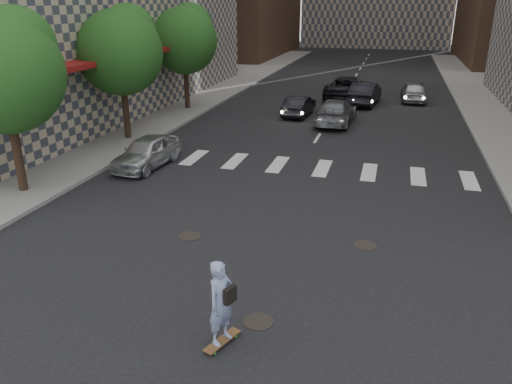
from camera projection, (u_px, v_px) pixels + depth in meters
The scene contains 15 objects.
ground at pixel (240, 263), 13.91m from camera, with size 160.00×160.00×0.00m, color black.
sidewalk_left at pixel (128, 102), 35.46m from camera, with size 13.00×80.00×0.15m, color gray.
tree_a at pixel (6, 68), 17.40m from camera, with size 4.20×4.20×6.60m.
tree_b at pixel (122, 48), 24.60m from camera, with size 4.20×4.20×6.60m.
tree_c at pixel (186, 37), 31.79m from camera, with size 4.20×4.20×6.60m.
manhole_a at pixel (258, 322), 11.36m from camera, with size 0.70×0.70×0.02m, color black.
manhole_b at pixel (190, 236), 15.48m from camera, with size 0.70×0.70×0.02m, color black.
manhole_c at pixel (365, 245), 14.89m from camera, with size 0.70×0.70×0.02m, color black.
skateboarder at pixel (221, 303), 10.26m from camera, with size 0.67×1.01×1.98m.
silver_sedan at pixel (147, 152), 21.73m from camera, with size 1.60×3.97×1.35m, color silver.
traffic_car_a at pixel (299, 106), 31.43m from camera, with size 1.34×3.85×1.27m, color black.
traffic_car_b at pixel (336, 112), 29.37m from camera, with size 2.03×4.99×1.45m, color slate.
traffic_car_c at pixel (347, 87), 36.93m from camera, with size 2.70×5.86×1.63m, color black.
traffic_car_d at pixel (414, 91), 35.93m from camera, with size 1.72×4.28×1.46m, color #A0A2A7.
traffic_car_e at pixel (365, 93), 34.79m from camera, with size 1.64×4.71×1.55m, color black.
Camera 1 is at (3.68, -11.71, 6.85)m, focal length 35.00 mm.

